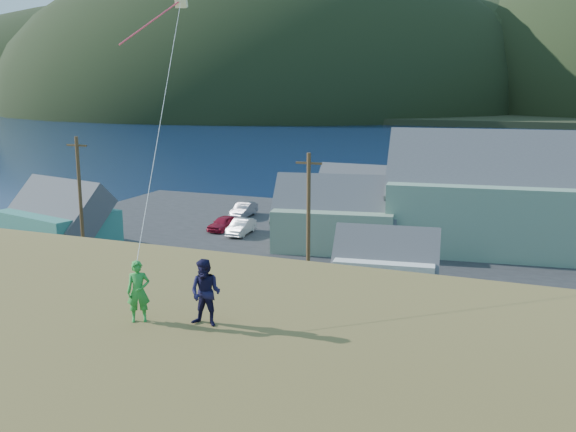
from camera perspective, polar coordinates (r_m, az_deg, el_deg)
The scene contains 14 objects.
ground at distance 36.93m, azimuth 7.00°, elevation -9.67°, with size 900.00×900.00×0.00m, color #0A1638.
grass_strip at distance 35.11m, azimuth 6.16°, elevation -10.73°, with size 110.00×8.00×0.10m, color #4C3D19.
waterfront_lot at distance 52.77m, azimuth 11.68°, elevation -3.16°, with size 72.00×36.00×0.12m, color #28282B.
wharf at distance 75.87m, azimuth 10.27°, elevation 1.74°, with size 26.00×14.00×0.90m, color gray.
far_shore at distance 363.66m, azimuth 20.44°, elevation 9.12°, with size 900.00×320.00×2.00m, color black.
shed_teal at distance 55.45m, azimuth -19.75°, elevation -0.19°, with size 10.02×8.04×6.98m.
shed_palegreen_near at distance 52.53m, azimuth 4.24°, elevation 0.00°, with size 10.96×7.93×7.31m.
shed_white at distance 41.71m, azimuth 8.70°, elevation -4.20°, with size 7.22×5.29×5.30m.
shed_palegreen_far at distance 60.10m, azimuth 7.56°, elevation 1.42°, with size 10.73×6.24×7.16m.
utility_poles at distance 37.66m, azimuth 3.26°, elevation -1.37°, with size 36.88×0.24×9.79m.
parked_cars at distance 59.39m, azimuth 1.87°, elevation -0.48°, with size 18.34×12.43×1.50m.
kite_flyer_green at distance 17.56m, azimuth -13.16°, elevation -6.55°, with size 0.61×0.40×1.66m, color green.
kite_flyer_navy at distance 16.95m, azimuth -7.34°, elevation -6.79°, with size 0.87×0.68×1.79m, color #151334.
kite_rig at distance 26.48m, azimuth -9.95°, elevation 17.82°, with size 2.60×4.93×12.74m.
Camera 1 is at (8.37, -33.35, 13.47)m, focal length 40.00 mm.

